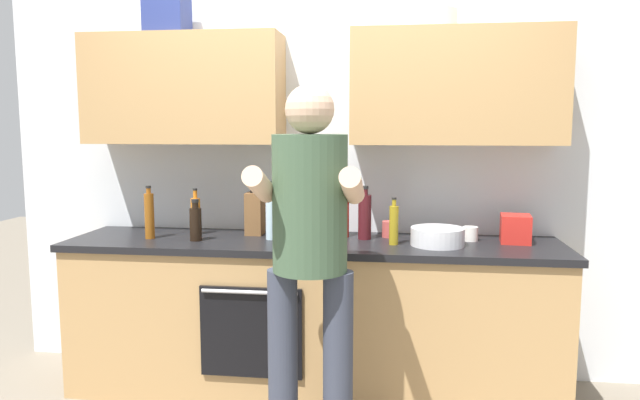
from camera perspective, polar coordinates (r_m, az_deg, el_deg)
ground_plane at (r=3.66m, az=-0.75°, el=-17.95°), size 12.00×12.00×0.00m
back_wall_unit at (r=3.58m, az=-0.21°, el=6.32°), size 4.00×0.38×2.50m
counter at (r=3.49m, az=-0.79°, el=-11.23°), size 2.84×0.67×0.90m
person_standing at (r=2.66m, az=-1.00°, el=-4.17°), size 0.49×0.45×1.74m
bottle_syrup at (r=3.56m, az=-16.27°, el=-1.41°), size 0.06×0.06×0.31m
bottle_hotsauce at (r=3.48m, az=2.22°, el=-1.28°), size 0.08×0.08×0.34m
bottle_water at (r=3.41m, az=-4.78°, el=-1.52°), size 0.06×0.06×0.34m
bottle_soy at (r=3.44m, az=-12.01°, el=-2.19°), size 0.07×0.07×0.24m
bottle_oil at (r=3.27m, az=7.19°, el=-2.36°), size 0.05×0.05×0.26m
bottle_juice at (r=3.63m, az=-12.01°, el=-1.47°), size 0.06×0.06×0.28m
bottle_wine at (r=3.41m, az=4.37°, el=-1.55°), size 0.08×0.08×0.31m
cup_tea at (r=3.22m, az=-1.63°, el=-3.65°), size 0.08×0.08×0.10m
cup_coffee at (r=3.48m, az=14.41°, el=-3.20°), size 0.09×0.09×0.08m
cup_ceramic at (r=3.50m, az=6.70°, el=-2.84°), size 0.08×0.08×0.10m
mixing_bowl at (r=3.31m, az=11.36°, el=-3.50°), size 0.30×0.30×0.10m
knife_block at (r=3.58m, az=-6.34°, el=-1.29°), size 0.10×0.14×0.32m
potted_herb at (r=3.37m, az=-1.38°, el=-0.96°), size 0.21×0.21×0.31m
grocery_bag_crisps at (r=3.49m, az=18.48°, el=-2.67°), size 0.18×0.20×0.16m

